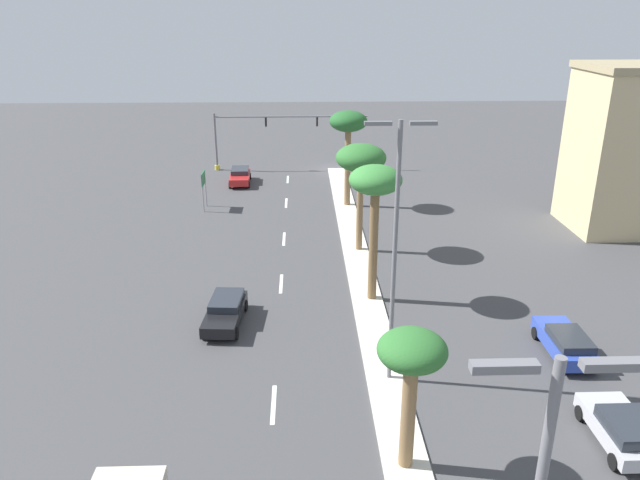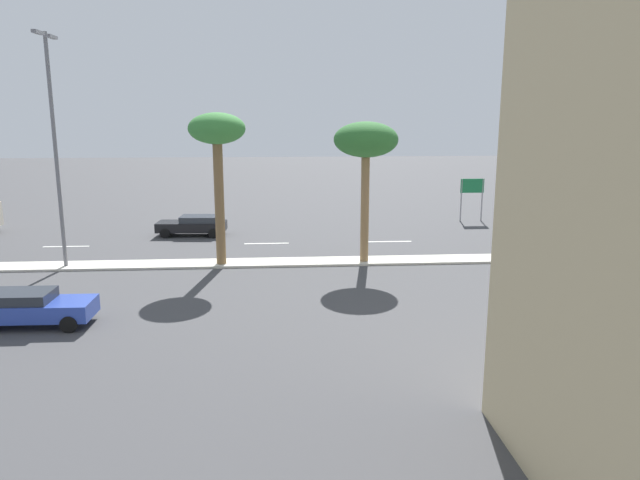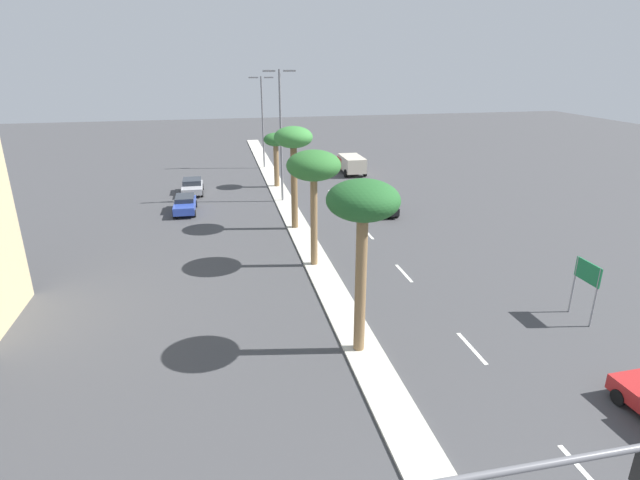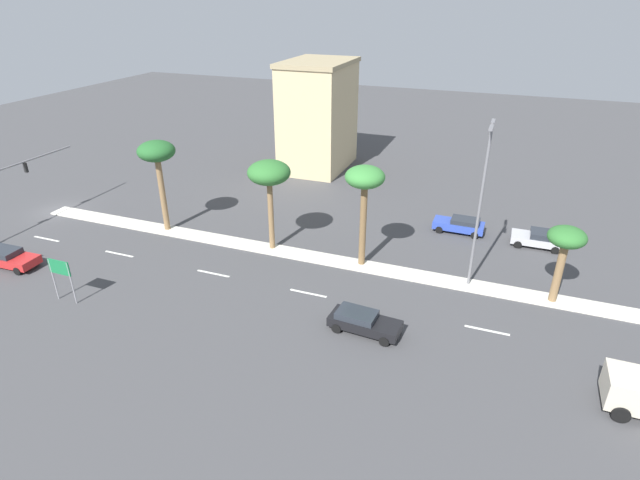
# 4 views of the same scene
# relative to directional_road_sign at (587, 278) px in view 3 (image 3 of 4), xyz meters

# --- Properties ---
(ground_plane) EXTENTS (160.00, 160.00, 0.00)m
(ground_plane) POSITION_rel_directional_road_sign_xyz_m (-12.06, 16.63, -2.38)
(ground_plane) COLOR #424244
(median_curb) EXTENTS (1.80, 76.98, 0.12)m
(median_curb) POSITION_rel_directional_road_sign_xyz_m (-12.06, 25.18, -2.32)
(median_curb) COLOR beige
(median_curb) RESTS_ON ground
(lane_stripe_far) EXTENTS (0.20, 2.80, 0.01)m
(lane_stripe_far) POSITION_rel_directional_road_sign_xyz_m (-6.92, -9.31, -2.37)
(lane_stripe_far) COLOR silver
(lane_stripe_far) RESTS_ON ground
(lane_stripe_left) EXTENTS (0.20, 2.80, 0.01)m
(lane_stripe_left) POSITION_rel_directional_road_sign_xyz_m (-6.92, -1.44, -2.37)
(lane_stripe_left) COLOR silver
(lane_stripe_left) RESTS_ON ground
(lane_stripe_inboard) EXTENTS (0.20, 2.80, 0.01)m
(lane_stripe_inboard) POSITION_rel_directional_road_sign_xyz_m (-6.92, 7.52, -2.37)
(lane_stripe_inboard) COLOR silver
(lane_stripe_inboard) RESTS_ON ground
(lane_stripe_near) EXTENTS (0.20, 2.80, 0.01)m
(lane_stripe_near) POSITION_rel_directional_road_sign_xyz_m (-6.92, 15.40, -2.37)
(lane_stripe_near) COLOR silver
(lane_stripe_near) RESTS_ON ground
(lane_stripe_center) EXTENTS (0.20, 2.80, 0.01)m
(lane_stripe_center) POSITION_rel_directional_road_sign_xyz_m (-6.92, 27.76, -2.37)
(lane_stripe_center) COLOR silver
(lane_stripe_center) RESTS_ON ground
(directional_road_sign) EXTENTS (0.10, 1.79, 3.23)m
(directional_road_sign) POSITION_rel_directional_road_sign_xyz_m (0.00, 0.00, 0.00)
(directional_road_sign) COLOR gray
(directional_road_sign) RESTS_ON ground
(palm_tree_leading) EXTENTS (3.17, 3.17, 8.11)m
(palm_tree_leading) POSITION_rel_directional_road_sign_xyz_m (-12.25, -0.51, 4.62)
(palm_tree_leading) COLOR olive
(palm_tree_leading) RESTS_ON median_curb
(palm_tree_rear) EXTENTS (3.42, 3.42, 7.54)m
(palm_tree_rear) POSITION_rel_directional_road_sign_xyz_m (-12.30, 9.96, 4.16)
(palm_tree_rear) COLOR olive
(palm_tree_rear) RESTS_ON median_curb
(palm_tree_far) EXTENTS (2.96, 2.96, 8.01)m
(palm_tree_far) POSITION_rel_directional_road_sign_xyz_m (-12.34, 17.74, 4.52)
(palm_tree_far) COLOR brown
(palm_tree_far) RESTS_ON median_curb
(palm_tree_left) EXTENTS (2.48, 2.48, 5.59)m
(palm_tree_left) POSITION_rel_directional_road_sign_xyz_m (-12.02, 31.71, 2.29)
(palm_tree_left) COLOR olive
(palm_tree_left) RESTS_ON median_curb
(street_lamp_center) EXTENTS (2.90, 0.24, 11.91)m
(street_lamp_center) POSITION_rel_directional_road_sign_xyz_m (-12.20, 25.99, 4.57)
(street_lamp_center) COLOR slate
(street_lamp_center) RESTS_ON median_curb
(street_lamp_near) EXTENTS (2.90, 0.24, 10.79)m
(street_lamp_near) POSITION_rel_directional_road_sign_xyz_m (-12.34, 41.62, 4.00)
(street_lamp_near) COLOR slate
(street_lamp_near) RESTS_ON median_curb
(sedan_blue_front) EXTENTS (1.97, 4.42, 1.38)m
(sedan_blue_front) POSITION_rel_directional_road_sign_xyz_m (-21.18, 24.23, -1.63)
(sedan_blue_front) COLOR #2D47AD
(sedan_blue_front) RESTS_ON ground
(sedan_silver_far) EXTENTS (2.12, 4.16, 1.40)m
(sedan_silver_far) POSITION_rel_directional_road_sign_xyz_m (-20.74, 30.81, -1.63)
(sedan_silver_far) COLOR #B2B2B7
(sedan_silver_far) RESTS_ON ground
(sedan_black_mid) EXTENTS (2.19, 4.65, 1.34)m
(sedan_black_mid) POSITION_rel_directional_road_sign_xyz_m (-4.03, 20.32, -1.65)
(sedan_black_mid) COLOR black
(sedan_black_mid) RESTS_ON ground
(box_truck) EXTENTS (2.56, 5.85, 2.09)m
(box_truck) POSITION_rel_directional_road_sign_xyz_m (-2.55, 36.55, -1.19)
(box_truck) COLOR #B21E19
(box_truck) RESTS_ON ground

